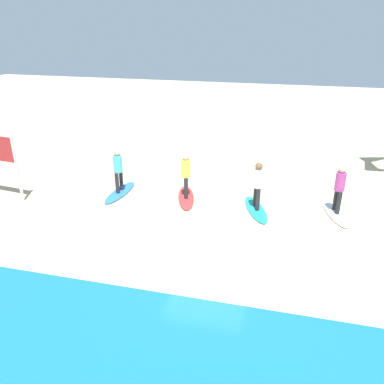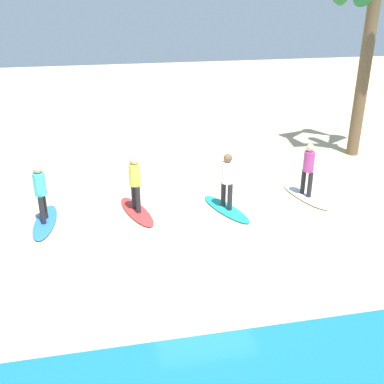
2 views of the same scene
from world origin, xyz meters
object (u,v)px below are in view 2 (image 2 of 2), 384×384
at_px(palm_tree, 374,4).
at_px(surfer_blue, 40,189).
at_px(surfer_teal, 227,177).
at_px(surfboard_red, 137,211).
at_px(surfboard_teal, 226,209).
at_px(surfer_white, 308,166).
at_px(surfboard_white, 305,196).
at_px(surfboard_blue, 45,222).
at_px(surfer_red, 135,180).

bearing_deg(palm_tree, surfer_blue, 17.77).
xyz_separation_m(surfer_teal, surfboard_red, (2.56, -0.35, -0.99)).
xyz_separation_m(surfboard_teal, surfboard_red, (2.56, -0.35, 0.00)).
bearing_deg(surfboard_red, surfer_white, 74.10).
height_order(surfer_white, palm_tree, palm_tree).
bearing_deg(surfer_blue, surfboard_white, -178.68).
height_order(surfboard_white, surfer_white, surfer_white).
height_order(surfboard_white, surfboard_red, same).
bearing_deg(surfboard_blue, surfer_teal, 92.06).
height_order(surfer_white, surfer_teal, same).
bearing_deg(surfer_white, surfboard_teal, 8.22).
bearing_deg(surfer_blue, palm_tree, -162.23).
xyz_separation_m(surfboard_blue, surfer_blue, (0.00, 0.00, 0.99)).
xyz_separation_m(surfer_white, surfer_teal, (2.62, 0.38, 0.00)).
xyz_separation_m(surfboard_blue, palm_tree, (-11.17, -3.58, 5.35)).
distance_m(surfer_white, palm_tree, 6.52).
bearing_deg(surfboard_red, surfboard_blue, -102.84).
relative_size(surfboard_teal, palm_tree, 0.31).
bearing_deg(surfboard_blue, surfer_white, 95.64).
height_order(surfer_red, surfer_blue, same).
bearing_deg(surfboard_teal, surfboard_blue, -112.50).
height_order(surfboard_white, surfer_teal, surfer_teal).
bearing_deg(surfboard_red, surfboard_white, 74.10).
bearing_deg(surfboard_red, palm_tree, 95.42).
bearing_deg(surfboard_teal, surfer_teal, -0.00).
relative_size(surfboard_teal, surfboard_blue, 1.00).
distance_m(surfboard_white, surfer_blue, 7.78).
xyz_separation_m(surfboard_teal, surfer_teal, (0.00, 0.00, 0.99)).
bearing_deg(surfboard_teal, surfer_red, -118.01).
relative_size(surfer_teal, palm_tree, 0.24).
bearing_deg(surfboard_blue, surfboard_white, 95.64).
bearing_deg(surfer_blue, surfboard_teal, 177.74).
bearing_deg(surfer_blue, surfer_white, -178.68).
relative_size(surfer_white, surfer_red, 1.00).
bearing_deg(palm_tree, surfboard_white, 44.51).
distance_m(surfer_white, surfer_red, 5.19).
distance_m(surfboard_teal, surfer_blue, 5.19).
bearing_deg(surfer_teal, surfboard_white, -171.78).
height_order(surfboard_white, surfer_blue, surfer_blue).
relative_size(surfboard_red, surfer_red, 1.28).
distance_m(surfboard_teal, surfboard_blue, 5.09).
xyz_separation_m(surfboard_white, surfboard_blue, (7.71, 0.18, 0.00)).
relative_size(surfer_red, surfboard_blue, 0.78).
xyz_separation_m(surfboard_white, surfer_teal, (2.62, 0.38, 0.99)).
bearing_deg(surfer_teal, surfer_white, -171.78).
height_order(surfboard_teal, surfboard_blue, same).
relative_size(surfboard_red, surfboard_blue, 1.00).
xyz_separation_m(surfer_white, palm_tree, (-3.46, -3.40, 4.35)).
xyz_separation_m(surfboard_red, surfer_red, (0.00, 0.00, 0.99)).
distance_m(surfboard_red, surfboard_blue, 2.53).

